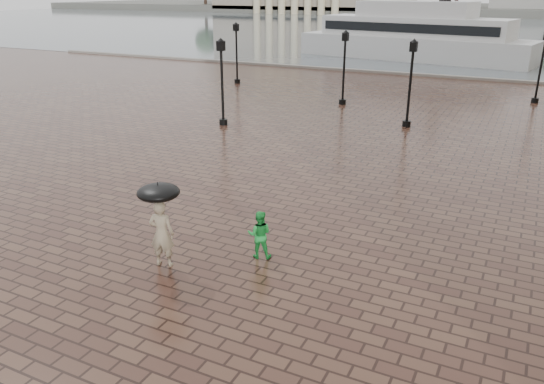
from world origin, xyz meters
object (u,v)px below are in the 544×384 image
(child_pedestrian, at_px, (260,234))
(adult_pedestrian, at_px, (162,234))
(ferry_near, at_px, (414,36))
(street_lamps, at_px, (348,68))

(child_pedestrian, bearing_deg, adult_pedestrian, 15.67)
(adult_pedestrian, height_order, ferry_near, ferry_near)
(street_lamps, height_order, adult_pedestrian, street_lamps)
(street_lamps, relative_size, ferry_near, 0.88)
(ferry_near, bearing_deg, street_lamps, -76.67)
(adult_pedestrian, distance_m, ferry_near, 47.24)
(street_lamps, xyz_separation_m, ferry_near, (-1.50, 25.37, 0.02))
(adult_pedestrian, bearing_deg, street_lamps, -98.64)
(street_lamps, xyz_separation_m, child_pedestrian, (4.36, -20.15, -1.65))
(adult_pedestrian, height_order, child_pedestrian, adult_pedestrian)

